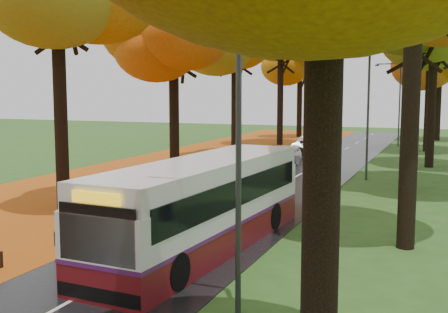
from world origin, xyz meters
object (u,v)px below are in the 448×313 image
Objects in this scene: bus at (204,203)px; streetlamp_far at (397,97)px; car_dark at (306,148)px; streetlamp_near at (228,118)px; streetlamp_mid at (364,101)px; car_silver at (309,145)px; car_white at (279,155)px.

streetlamp_far is at bearing 89.60° from bus.
bus is 29.18m from car_dark.
streetlamp_far is at bearing 90.00° from streetlamp_near.
streetlamp_mid reaches higher than bus.
streetlamp_far is at bearing 90.00° from streetlamp_mid.
bus is at bearing -99.01° from streetlamp_mid.
bus is (-2.74, -17.27, -3.10)m from streetlamp_mid.
car_silver is (-6.30, 34.75, -3.95)m from streetlamp_near.
streetlamp_near reaches higher than car_dark.
streetlamp_mid is 13.89m from car_dark.
streetlamp_mid is 8.35m from car_white.
streetlamp_mid is 14.76m from car_silver.
streetlamp_mid is 1.83× the size of car_silver.
car_dark is (0.00, -1.07, -0.16)m from car_silver.
streetlamp_near is 6.28m from bus.
bus is 2.60× the size of car_white.
bus reaches higher than car_silver.
car_white is at bearing 103.69° from streetlamp_near.
streetlamp_far is at bearing 81.17° from car_white.
streetlamp_far is (0.00, 44.00, 0.00)m from streetlamp_near.
streetlamp_far is at bearing 65.32° from car_silver.
bus reaches higher than car_dark.
streetlamp_near is at bearing -90.00° from streetlamp_far.
streetlamp_far is at bearing 40.60° from car_dark.
streetlamp_far is 19.61m from car_white.
bus is (-2.74, 4.73, -3.10)m from streetlamp_near.
car_white is at bearing -80.43° from car_silver.
streetlamp_mid is at bearing -79.68° from car_dark.
streetlamp_near is 1.00× the size of streetlamp_mid.
bus is 2.64× the size of car_silver.
car_white is at bearing -108.01° from car_dark.
streetlamp_near is 2.08× the size of car_dark.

